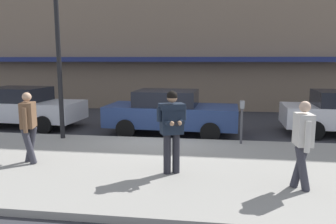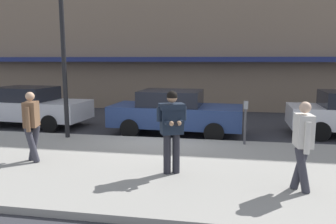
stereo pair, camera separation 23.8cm
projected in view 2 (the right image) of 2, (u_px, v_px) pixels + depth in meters
The scene contains 10 objects.
ground_plane at pixel (165, 140), 10.60m from camera, with size 80.00×80.00×0.00m, color #333338.
sidewalk at pixel (185, 169), 7.64m from camera, with size 32.00×5.30×0.14m, color #99968E.
curb_paint_line at pixel (196, 141), 10.47m from camera, with size 28.00×0.12×0.01m, color silver.
parked_sedan_near at pixel (30, 106), 12.79m from camera, with size 4.62×2.17×1.54m.
parked_sedan_mid at pixel (175, 112), 11.35m from camera, with size 4.59×2.11×1.54m.
man_texting_on_phone at pixel (172, 123), 6.96m from camera, with size 0.61×0.65×1.81m.
pedestrian_in_light_coat at pixel (303, 141), 6.03m from camera, with size 0.34×0.60×1.70m.
pedestrian_dark_coat at pixel (32, 122), 7.82m from camera, with size 0.40×0.58×1.70m.
street_lamp_post at pixel (63, 41), 9.99m from camera, with size 0.36×0.36×4.88m.
parking_meter at pixel (245, 116), 9.44m from camera, with size 0.12×0.18×1.27m.
Camera 2 is at (1.86, -10.15, 2.58)m, focal length 35.00 mm.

